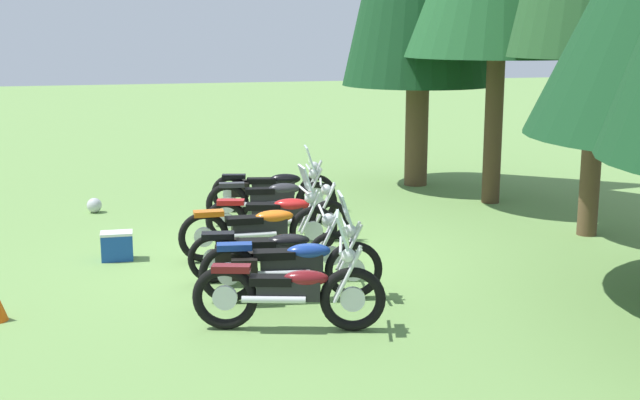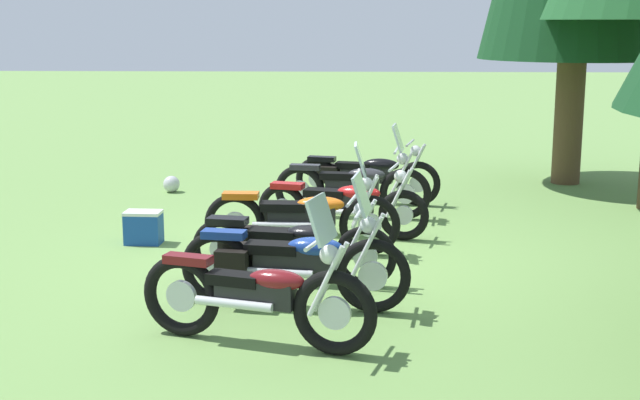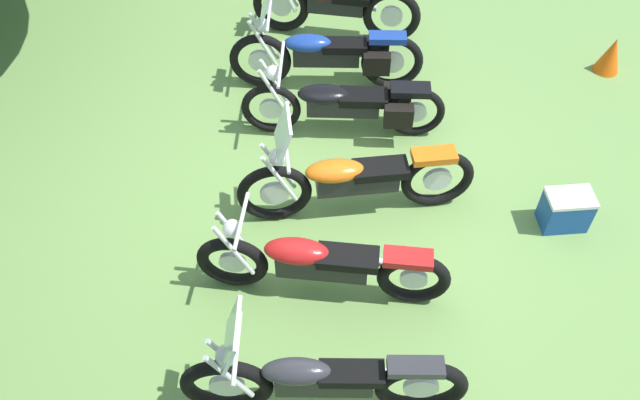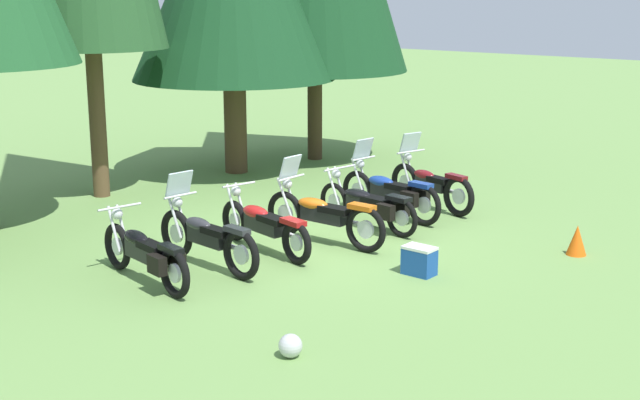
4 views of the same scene
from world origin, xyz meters
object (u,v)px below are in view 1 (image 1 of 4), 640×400
motorcycle_2 (279,214)px  motorcycle_5 (290,264)px  motorcycle_6 (291,291)px  dropped_helmet (94,205)px  motorcycle_1 (274,198)px  motorcycle_3 (261,227)px  motorcycle_4 (269,250)px  picnic_cooler (117,246)px  motorcycle_0 (271,188)px

motorcycle_2 → motorcycle_5: motorcycle_5 is taller
motorcycle_6 → dropped_helmet: bearing=124.3°
motorcycle_2 → dropped_helmet: size_ratio=8.30×
motorcycle_6 → motorcycle_2: bearing=96.7°
motorcycle_1 → motorcycle_5: motorcycle_1 is taller
motorcycle_3 → motorcycle_4: (1.18, -0.12, -0.05)m
motorcycle_6 → picnic_cooler: (-3.54, -1.89, -0.25)m
dropped_helmet → motorcycle_3: bearing=32.5°
motorcycle_4 → motorcycle_5: (0.86, 0.10, 0.04)m
motorcycle_3 → dropped_helmet: size_ratio=8.70×
motorcycle_6 → picnic_cooler: motorcycle_6 is taller
motorcycle_4 → motorcycle_6: size_ratio=1.06×
motorcycle_3 → dropped_helmet: bearing=123.2°
motorcycle_0 → dropped_helmet: motorcycle_0 is taller
motorcycle_6 → motorcycle_5: bearing=95.0°
motorcycle_5 → dropped_helmet: (-5.93, -2.46, -0.35)m
motorcycle_5 → motorcycle_3: bearing=97.8°
picnic_cooler → dropped_helmet: 3.46m
motorcycle_4 → motorcycle_0: bearing=87.7°
picnic_cooler → dropped_helmet: size_ratio=1.72×
motorcycle_3 → picnic_cooler: (-0.45, -2.12, -0.27)m
dropped_helmet → motorcycle_6: bearing=17.9°
motorcycle_0 → dropped_helmet: bearing=179.6°
motorcycle_2 → dropped_helmet: 4.17m
dropped_helmet → motorcycle_1: bearing=59.9°
motorcycle_3 → motorcycle_1: bearing=74.4°
motorcycle_6 → motorcycle_3: bearing=102.2°
motorcycle_5 → picnic_cooler: size_ratio=4.87×
motorcycle_2 → motorcycle_4: bearing=-91.7°
motorcycle_2 → motorcycle_4: (2.13, -0.58, 0.00)m
motorcycle_3 → motorcycle_2: bearing=64.6°
motorcycle_1 → motorcycle_3: size_ratio=0.95×
motorcycle_2 → dropped_helmet: bearing=148.6°
motorcycle_0 → motorcycle_1: 1.06m
motorcycle_0 → motorcycle_3: 3.23m
motorcycle_4 → picnic_cooler: 2.59m
motorcycle_0 → motorcycle_6: size_ratio=1.06×
motorcycle_0 → motorcycle_6: bearing=-86.6°
motorcycle_0 → motorcycle_5: motorcycle_5 is taller
motorcycle_1 → motorcycle_4: bearing=-94.8°
motorcycle_4 → motorcycle_6: bearing=-84.1°
motorcycle_1 → motorcycle_6: 5.25m
motorcycle_2 → motorcycle_6: bearing=-86.2°
motorcycle_0 → picnic_cooler: bearing=-124.5°
motorcycle_2 → picnic_cooler: bearing=-155.5°
motorcycle_1 → motorcycle_3: 2.18m
motorcycle_5 → picnic_cooler: (-2.49, -2.10, -0.27)m
motorcycle_2 → picnic_cooler: 2.64m
motorcycle_2 → motorcycle_3: bearing=-102.5°
motorcycle_0 → motorcycle_1: bearing=-86.1°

